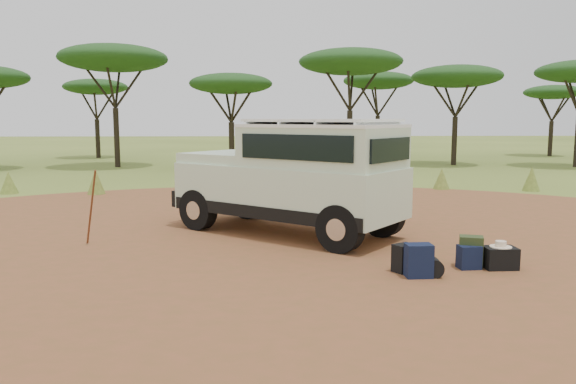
{
  "coord_description": "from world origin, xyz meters",
  "views": [
    {
      "loc": [
        -0.4,
        -10.63,
        2.53
      ],
      "look_at": [
        0.12,
        0.99,
        1.0
      ],
      "focal_mm": 35.0,
      "sensor_mm": 36.0,
      "label": 1
    }
  ],
  "objects_px": {
    "safari_vehicle": "(294,179)",
    "backpack_olive": "(471,252)",
    "backpack_black": "(404,258)",
    "backpack_navy": "(419,261)",
    "hard_case": "(500,258)",
    "walking_staff": "(91,208)",
    "duffel_navy": "(469,257)"
  },
  "relations": [
    {
      "from": "backpack_black",
      "to": "hard_case",
      "type": "xyz_separation_m",
      "value": [
        1.68,
        0.12,
        -0.05
      ]
    },
    {
      "from": "backpack_navy",
      "to": "duffel_navy",
      "type": "bearing_deg",
      "value": 23.29
    },
    {
      "from": "walking_staff",
      "to": "backpack_black",
      "type": "relative_size",
      "value": 3.43
    },
    {
      "from": "backpack_black",
      "to": "duffel_navy",
      "type": "bearing_deg",
      "value": -25.11
    },
    {
      "from": "duffel_navy",
      "to": "hard_case",
      "type": "height_order",
      "value": "duffel_navy"
    },
    {
      "from": "safari_vehicle",
      "to": "backpack_olive",
      "type": "relative_size",
      "value": 9.78
    },
    {
      "from": "safari_vehicle",
      "to": "backpack_olive",
      "type": "xyz_separation_m",
      "value": [
        2.87,
        -2.9,
        -0.95
      ]
    },
    {
      "from": "safari_vehicle",
      "to": "backpack_olive",
      "type": "distance_m",
      "value": 4.19
    },
    {
      "from": "safari_vehicle",
      "to": "backpack_navy",
      "type": "height_order",
      "value": "safari_vehicle"
    },
    {
      "from": "safari_vehicle",
      "to": "hard_case",
      "type": "distance_m",
      "value": 4.62
    },
    {
      "from": "walking_staff",
      "to": "backpack_navy",
      "type": "bearing_deg",
      "value": -64.67
    },
    {
      "from": "safari_vehicle",
      "to": "duffel_navy",
      "type": "height_order",
      "value": "safari_vehicle"
    },
    {
      "from": "safari_vehicle",
      "to": "backpack_navy",
      "type": "bearing_deg",
      "value": -24.0
    },
    {
      "from": "hard_case",
      "to": "walking_staff",
      "type": "bearing_deg",
      "value": 162.75
    },
    {
      "from": "duffel_navy",
      "to": "hard_case",
      "type": "xyz_separation_m",
      "value": [
        0.53,
        -0.02,
        -0.01
      ]
    },
    {
      "from": "backpack_navy",
      "to": "duffel_navy",
      "type": "xyz_separation_m",
      "value": [
        0.99,
        0.47,
        -0.07
      ]
    },
    {
      "from": "safari_vehicle",
      "to": "backpack_olive",
      "type": "bearing_deg",
      "value": -6.65
    },
    {
      "from": "backpack_black",
      "to": "backpack_navy",
      "type": "height_order",
      "value": "backpack_navy"
    },
    {
      "from": "walking_staff",
      "to": "hard_case",
      "type": "height_order",
      "value": "walking_staff"
    },
    {
      "from": "backpack_black",
      "to": "hard_case",
      "type": "bearing_deg",
      "value": -28.0
    },
    {
      "from": "backpack_black",
      "to": "backpack_navy",
      "type": "relative_size",
      "value": 0.86
    },
    {
      "from": "backpack_black",
      "to": "backpack_olive",
      "type": "bearing_deg",
      "value": -20.09
    },
    {
      "from": "backpack_olive",
      "to": "hard_case",
      "type": "distance_m",
      "value": 0.48
    },
    {
      "from": "safari_vehicle",
      "to": "walking_staff",
      "type": "distance_m",
      "value": 4.22
    },
    {
      "from": "backpack_navy",
      "to": "hard_case",
      "type": "height_order",
      "value": "backpack_navy"
    },
    {
      "from": "backpack_olive",
      "to": "duffel_navy",
      "type": "bearing_deg",
      "value": -103.86
    },
    {
      "from": "backpack_olive",
      "to": "backpack_black",
      "type": "bearing_deg",
      "value": -149.82
    },
    {
      "from": "safari_vehicle",
      "to": "hard_case",
      "type": "relative_size",
      "value": 9.94
    },
    {
      "from": "backpack_navy",
      "to": "hard_case",
      "type": "bearing_deg",
      "value": 14.52
    },
    {
      "from": "backpack_olive",
      "to": "safari_vehicle",
      "type": "bearing_deg",
      "value": 152.8
    },
    {
      "from": "hard_case",
      "to": "duffel_navy",
      "type": "bearing_deg",
      "value": 176.35
    },
    {
      "from": "backpack_black",
      "to": "backpack_olive",
      "type": "relative_size",
      "value": 0.87
    }
  ]
}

